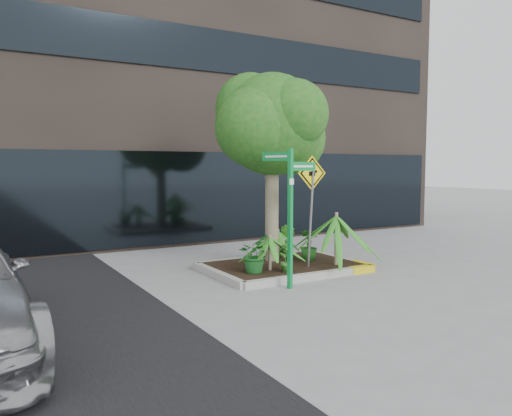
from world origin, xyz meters
TOP-DOWN VIEW (x-y plane):
  - ground at (0.00, 0.00)m, footprint 80.00×80.00m
  - building at (0.50, 8.50)m, footprint 18.00×8.00m
  - planter at (0.23, 0.27)m, footprint 3.35×2.36m
  - tree at (0.19, 0.78)m, footprint 2.93×2.60m
  - palm_front at (1.14, -0.37)m, footprint 1.29×1.29m
  - palm_left at (-0.42, -0.14)m, footprint 0.82×0.82m
  - palm_back at (0.48, 0.96)m, footprint 0.76×0.76m
  - shrub_a at (-0.83, -0.18)m, footprint 0.93×0.93m
  - shrub_b at (0.92, 0.33)m, footprint 0.55×0.55m
  - shrub_c at (-0.24, -0.46)m, footprint 0.46×0.46m
  - shrub_d at (0.76, 1.03)m, footprint 0.59×0.59m
  - street_sign_post at (-0.56, -1.08)m, footprint 0.89×0.76m
  - cattle_sign at (0.48, -0.34)m, footprint 0.73×0.20m

SIDE VIEW (x-z plane):
  - ground at x=0.00m, z-range 0.00..0.00m
  - planter at x=0.23m, z-range 0.03..0.18m
  - shrub_c at x=-0.24m, z-range 0.15..0.84m
  - shrub_b at x=0.92m, z-range 0.15..0.85m
  - shrub_a at x=-0.83m, z-range 0.15..0.89m
  - shrub_d at x=0.76m, z-range 0.15..0.93m
  - palm_back at x=0.48m, z-range 0.36..1.20m
  - palm_left at x=-0.42m, z-range 0.37..1.28m
  - palm_front at x=1.14m, z-range 0.51..1.94m
  - street_sign_post at x=-0.56m, z-range 0.31..2.92m
  - cattle_sign at x=0.48m, z-range 0.56..2.92m
  - tree at x=0.19m, z-range 1.01..5.41m
  - building at x=0.50m, z-range 0.00..15.00m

